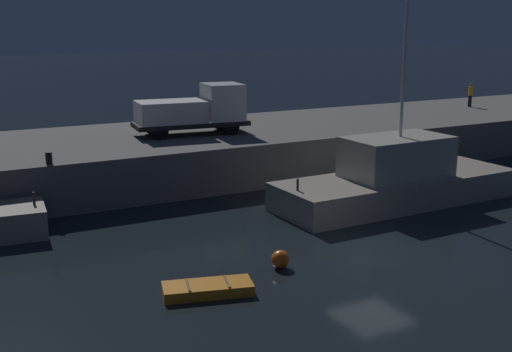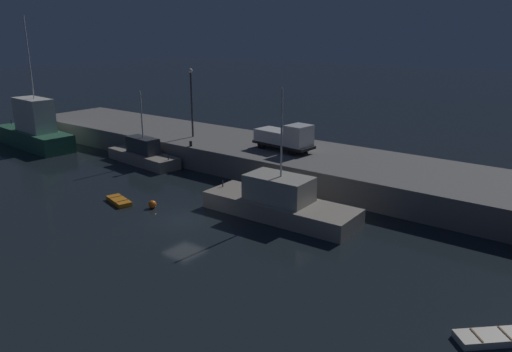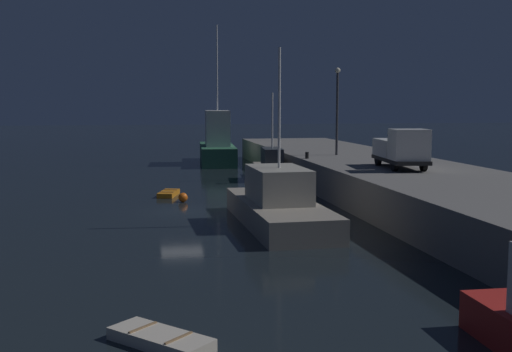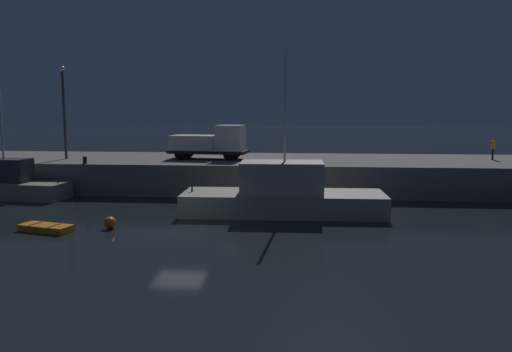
% 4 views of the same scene
% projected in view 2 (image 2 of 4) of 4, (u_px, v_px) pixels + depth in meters
% --- Properties ---
extents(ground_plane, '(320.00, 320.00, 0.00)m').
position_uv_depth(ground_plane, '(183.00, 220.00, 35.28)').
color(ground_plane, black).
extents(pier_quay, '(74.87, 10.37, 2.25)m').
position_uv_depth(pier_quay, '(296.00, 162.00, 46.36)').
color(pier_quay, slate).
rests_on(pier_quay, ground).
extents(fishing_trawler_red, '(11.84, 4.00, 9.37)m').
position_uv_depth(fishing_trawler_red, '(279.00, 202.00, 35.73)').
color(fishing_trawler_red, gray).
rests_on(fishing_trawler_red, ground).
extents(fishing_boat_blue, '(9.39, 3.44, 7.38)m').
position_uv_depth(fishing_boat_blue, '(143.00, 155.00, 49.96)').
color(fishing_boat_blue, gray).
rests_on(fishing_boat_blue, ground).
extents(fishing_boat_orange, '(12.99, 4.54, 14.69)m').
position_uv_depth(fishing_boat_orange, '(34.00, 130.00, 56.69)').
color(fishing_boat_orange, '#2D6647').
rests_on(fishing_boat_orange, ground).
extents(dinghy_orange_near, '(2.97, 2.91, 0.38)m').
position_uv_depth(dinghy_orange_near, '(490.00, 338.00, 21.55)').
color(dinghy_orange_near, beige).
rests_on(dinghy_orange_near, ground).
extents(rowboat_white_mid, '(2.91, 1.75, 0.37)m').
position_uv_depth(rowboat_white_mid, '(119.00, 201.00, 38.77)').
color(rowboat_white_mid, orange).
rests_on(rowboat_white_mid, ground).
extents(mooring_buoy_near, '(0.62, 0.62, 0.62)m').
position_uv_depth(mooring_buoy_near, '(152.00, 204.00, 37.59)').
color(mooring_buoy_near, orange).
rests_on(mooring_buoy_near, ground).
extents(lamp_post_west, '(0.44, 0.44, 7.14)m').
position_uv_depth(lamp_post_west, '(191.00, 97.00, 50.84)').
color(lamp_post_west, '#38383D').
rests_on(lamp_post_west, pier_quay).
extents(utility_truck, '(6.24, 2.85, 2.63)m').
position_uv_depth(utility_truck, '(286.00, 137.00, 45.67)').
color(utility_truck, black).
rests_on(utility_truck, pier_quay).
extents(bollard_west, '(0.28, 0.28, 0.51)m').
position_uv_depth(bollard_west, '(191.00, 144.00, 47.74)').
color(bollard_west, black).
rests_on(bollard_west, pier_quay).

